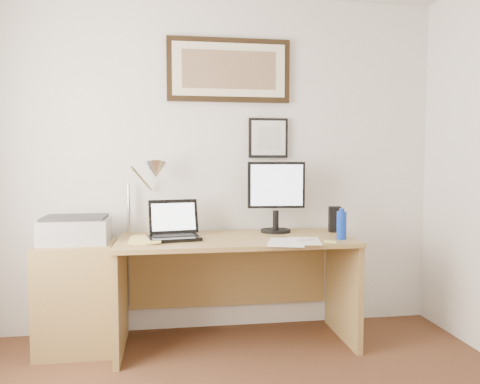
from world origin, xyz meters
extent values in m
cube|color=white|center=(0.00, 2.00, 1.25)|extent=(3.50, 0.02, 2.50)
cube|color=olive|center=(-0.92, 1.68, 0.36)|extent=(0.50, 0.40, 0.73)
cylinder|color=#0E34B7|center=(0.85, 1.46, 0.84)|extent=(0.07, 0.07, 0.19)
cylinder|color=#0E34B7|center=(0.85, 1.46, 0.95)|extent=(0.03, 0.03, 0.02)
cube|color=black|center=(0.91, 1.77, 0.84)|extent=(0.09, 0.09, 0.19)
cube|color=white|center=(0.45, 1.39, 0.75)|extent=(0.32, 0.39, 0.00)
cube|color=white|center=(0.57, 1.41, 0.75)|extent=(0.27, 0.33, 0.00)
cube|color=#DCDA68|center=(0.73, 1.33, 0.76)|extent=(0.10, 0.10, 0.01)
cylinder|color=silver|center=(0.59, 1.42, 0.76)|extent=(0.14, 0.06, 0.02)
imported|color=#EBCD6E|center=(-0.56, 1.57, 0.76)|extent=(0.21, 0.28, 0.02)
cube|color=olive|center=(0.15, 1.63, 0.73)|extent=(1.60, 0.70, 0.03)
cube|color=olive|center=(-0.63, 1.63, 0.36)|extent=(0.04, 0.65, 0.72)
cube|color=olive|center=(0.93, 1.63, 0.36)|extent=(0.04, 0.65, 0.72)
cube|color=olive|center=(0.15, 1.96, 0.45)|extent=(1.50, 0.03, 0.55)
cube|color=black|center=(-0.27, 1.60, 0.76)|extent=(0.37, 0.29, 0.02)
cube|color=black|center=(-0.27, 1.63, 0.78)|extent=(0.30, 0.17, 0.00)
cube|color=black|center=(-0.27, 1.74, 0.89)|extent=(0.35, 0.13, 0.23)
cube|color=white|center=(-0.27, 1.73, 0.89)|extent=(0.30, 0.10, 0.18)
cylinder|color=black|center=(0.48, 1.83, 0.76)|extent=(0.22, 0.22, 0.02)
cylinder|color=black|center=(0.48, 1.83, 0.84)|extent=(0.04, 0.04, 0.14)
cube|color=black|center=(0.48, 1.82, 1.10)|extent=(0.42, 0.07, 0.34)
cube|color=silver|center=(0.48, 1.80, 1.10)|extent=(0.38, 0.04, 0.30)
cube|color=#ADADB0|center=(-0.92, 1.71, 0.81)|extent=(0.44, 0.34, 0.16)
cube|color=#2E2E2E|center=(-0.92, 1.71, 0.90)|extent=(0.40, 0.30, 0.02)
cylinder|color=silver|center=(-0.59, 1.92, 0.93)|extent=(0.02, 0.02, 0.36)
cylinder|color=silver|center=(-0.49, 1.86, 1.15)|extent=(0.15, 0.23, 0.19)
cone|color=silver|center=(-0.39, 1.80, 1.21)|extent=(0.16, 0.18, 0.15)
cube|color=black|center=(0.15, 1.98, 1.95)|extent=(0.92, 0.03, 0.47)
cube|color=#EBE6C5|center=(0.15, 1.96, 1.95)|extent=(0.84, 0.01, 0.39)
cube|color=brown|center=(0.15, 1.95, 1.95)|extent=(0.70, 0.00, 0.28)
cube|color=black|center=(0.45, 1.98, 1.45)|extent=(0.30, 0.02, 0.30)
cube|color=white|center=(0.45, 1.96, 1.45)|extent=(0.26, 0.00, 0.26)
cube|color=#B9BEC4|center=(0.45, 1.96, 1.45)|extent=(0.17, 0.00, 0.17)
camera|label=1|loc=(-0.29, -1.53, 1.29)|focal=35.00mm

